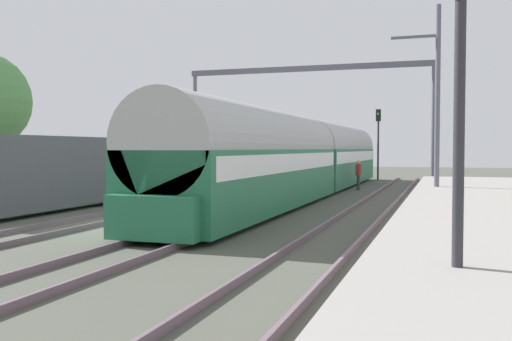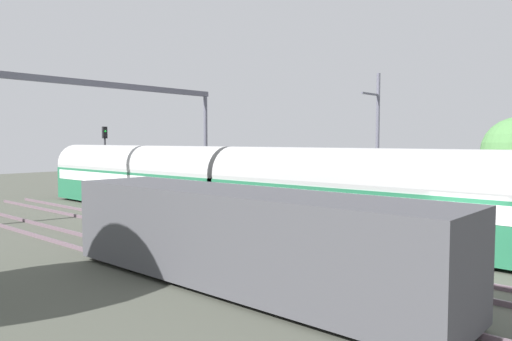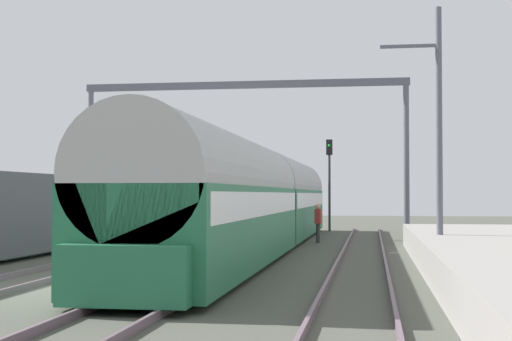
{
  "view_description": "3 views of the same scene",
  "coord_description": "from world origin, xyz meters",
  "px_view_note": "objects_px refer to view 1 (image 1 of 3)",
  "views": [
    {
      "loc": [
        8.79,
        -16.18,
        2.41
      ],
      "look_at": [
        2.02,
        4.29,
        1.57
      ],
      "focal_mm": 40.29,
      "sensor_mm": 36.0,
      "label": 1
    },
    {
      "loc": [
        -16.22,
        -5.46,
        4.3
      ],
      "look_at": [
        1.67,
        10.43,
        2.82
      ],
      "focal_mm": 34.09,
      "sensor_mm": 36.0,
      "label": 2
    },
    {
      "loc": [
        6.39,
        -16.86,
        2.16
      ],
      "look_at": [
        1.01,
        18.6,
        3.27
      ],
      "focal_mm": 53.69,
      "sensor_mm": 36.0,
      "label": 3
    }
  ],
  "objects_px": {
    "railway_signal_far": "(378,135)",
    "catenary_gantry": "(307,95)",
    "freight_car": "(72,171)",
    "railway_signal_near": "(460,73)",
    "person_crossing": "(358,172)",
    "passenger_train": "(307,157)"
  },
  "relations": [
    {
      "from": "person_crossing",
      "to": "railway_signal_near",
      "type": "height_order",
      "value": "railway_signal_near"
    },
    {
      "from": "freight_car",
      "to": "person_crossing",
      "type": "relative_size",
      "value": 7.51
    },
    {
      "from": "railway_signal_far",
      "to": "catenary_gantry",
      "type": "xyz_separation_m",
      "value": [
        -3.94,
        -6.87,
        2.5
      ]
    },
    {
      "from": "freight_car",
      "to": "railway_signal_far",
      "type": "xyz_separation_m",
      "value": [
        10.01,
        23.78,
        1.94
      ]
    },
    {
      "from": "person_crossing",
      "to": "catenary_gantry",
      "type": "xyz_separation_m",
      "value": [
        -4.03,
        4.02,
        4.88
      ]
    },
    {
      "from": "person_crossing",
      "to": "railway_signal_far",
      "type": "bearing_deg",
      "value": -171.9
    },
    {
      "from": "freight_car",
      "to": "passenger_train",
      "type": "bearing_deg",
      "value": 46.24
    },
    {
      "from": "railway_signal_near",
      "to": "catenary_gantry",
      "type": "distance_m",
      "value": 31.01
    },
    {
      "from": "freight_car",
      "to": "catenary_gantry",
      "type": "relative_size",
      "value": 0.79
    },
    {
      "from": "person_crossing",
      "to": "freight_car",
      "type": "bearing_deg",
      "value": -30.4
    },
    {
      "from": "freight_car",
      "to": "catenary_gantry",
      "type": "height_order",
      "value": "catenary_gantry"
    },
    {
      "from": "catenary_gantry",
      "to": "freight_car",
      "type": "bearing_deg",
      "value": -109.73
    },
    {
      "from": "freight_car",
      "to": "railway_signal_far",
      "type": "height_order",
      "value": "railway_signal_far"
    },
    {
      "from": "freight_car",
      "to": "railway_signal_near",
      "type": "xyz_separation_m",
      "value": [
        15.01,
        -12.67,
        1.88
      ]
    },
    {
      "from": "person_crossing",
      "to": "railway_signal_near",
      "type": "relative_size",
      "value": 0.33
    },
    {
      "from": "passenger_train",
      "to": "freight_car",
      "type": "bearing_deg",
      "value": -133.76
    },
    {
      "from": "freight_car",
      "to": "person_crossing",
      "type": "xyz_separation_m",
      "value": [
        10.09,
        12.9,
        -0.44
      ]
    },
    {
      "from": "railway_signal_near",
      "to": "catenary_gantry",
      "type": "height_order",
      "value": "catenary_gantry"
    },
    {
      "from": "passenger_train",
      "to": "catenary_gantry",
      "type": "xyz_separation_m",
      "value": [
        -2.02,
        8.47,
        3.93
      ]
    },
    {
      "from": "freight_car",
      "to": "person_crossing",
      "type": "distance_m",
      "value": 16.38
    },
    {
      "from": "railway_signal_far",
      "to": "catenary_gantry",
      "type": "bearing_deg",
      "value": -119.83
    },
    {
      "from": "railway_signal_near",
      "to": "railway_signal_far",
      "type": "height_order",
      "value": "railway_signal_far"
    }
  ]
}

